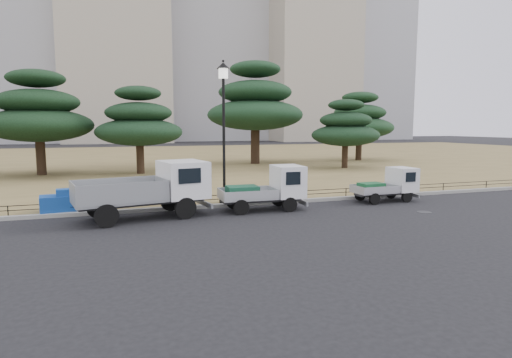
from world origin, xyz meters
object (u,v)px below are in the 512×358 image
object	(u,v)px
truck_large	(150,187)
street_lamp	(224,109)
truck_kei_front	(269,188)
truck_kei_rear	(389,185)
tarp_pile	(59,202)

from	to	relation	value
truck_large	street_lamp	size ratio (longest dim) A/B	0.85
street_lamp	truck_kei_front	bearing A→B (deg)	-43.21
truck_kei_rear	street_lamp	xyz separation A→B (m)	(-7.91, 1.30, 3.59)
tarp_pile	truck_large	bearing A→B (deg)	-26.77
truck_large	tarp_pile	world-z (taller)	truck_large
truck_large	truck_kei_front	world-z (taller)	truck_large
street_lamp	truck_kei_rear	bearing A→B (deg)	-9.37
truck_large	street_lamp	xyz separation A→B (m)	(3.40, 1.53, 3.17)
truck_large	truck_kei_rear	world-z (taller)	truck_large
tarp_pile	truck_kei_front	bearing A→B (deg)	-11.71
truck_large	truck_kei_front	bearing A→B (deg)	-10.85
street_lamp	tarp_pile	distance (m)	7.99
truck_kei_front	truck_kei_rear	bearing A→B (deg)	3.34
truck_kei_rear	tarp_pile	bearing A→B (deg)	172.42
truck_kei_front	truck_kei_rear	xyz separation A→B (m)	(6.30, 0.20, -0.15)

